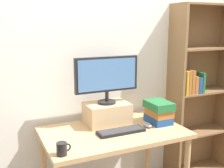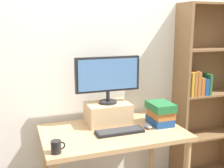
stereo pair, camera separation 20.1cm
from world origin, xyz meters
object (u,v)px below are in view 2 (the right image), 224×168
(computer_mouse, at_px, (148,126))
(book_stack, at_px, (160,113))
(riser_box, at_px, (108,113))
(computer_monitor, at_px, (108,76))
(keyboard, at_px, (120,131))
(coffee_mug, at_px, (56,147))
(desk, at_px, (113,141))
(bookshelf_unit, at_px, (206,92))

(computer_mouse, xyz_separation_m, book_stack, (0.15, 0.05, 0.09))
(riser_box, height_order, computer_monitor, computer_monitor)
(riser_box, xyz_separation_m, computer_monitor, (0.00, -0.00, 0.34))
(computer_monitor, bearing_deg, keyboard, -86.47)
(computer_monitor, xyz_separation_m, coffee_mug, (-0.53, -0.45, -0.39))
(desk, height_order, keyboard, keyboard)
(keyboard, bearing_deg, desk, 116.68)
(computer_monitor, xyz_separation_m, computer_mouse, (0.28, -0.23, -0.41))
(desk, distance_m, book_stack, 0.49)
(computer_mouse, bearing_deg, keyboard, -175.76)
(computer_mouse, height_order, coffee_mug, coffee_mug)
(computer_monitor, height_order, book_stack, computer_monitor)
(coffee_mug, bearing_deg, computer_mouse, 14.97)
(bookshelf_unit, distance_m, book_stack, 0.76)
(desk, bearing_deg, bookshelf_unit, 14.15)
(bookshelf_unit, xyz_separation_m, computer_mouse, (-0.85, -0.34, -0.15))
(desk, relative_size, computer_monitor, 2.03)
(keyboard, xyz_separation_m, book_stack, (0.42, 0.07, 0.09))
(computer_mouse, height_order, book_stack, book_stack)
(riser_box, relative_size, keyboard, 0.96)
(book_stack, height_order, coffee_mug, book_stack)
(desk, xyz_separation_m, riser_box, (0.02, 0.18, 0.19))
(computer_monitor, distance_m, computer_mouse, 0.55)
(book_stack, bearing_deg, desk, -179.65)
(desk, bearing_deg, riser_box, 83.74)
(bookshelf_unit, bearing_deg, riser_box, -174.56)
(riser_box, distance_m, keyboard, 0.27)
(book_stack, bearing_deg, keyboard, -169.94)
(desk, height_order, computer_monitor, computer_monitor)
(keyboard, distance_m, book_stack, 0.43)
(desk, relative_size, coffee_mug, 11.56)
(keyboard, xyz_separation_m, coffee_mug, (-0.55, -0.20, 0.03))
(keyboard, bearing_deg, riser_box, 93.51)
(computer_mouse, xyz_separation_m, coffee_mug, (-0.81, -0.22, 0.03))
(computer_monitor, relative_size, coffee_mug, 5.70)
(desk, xyz_separation_m, computer_monitor, (0.02, 0.18, 0.52))
(book_stack, xyz_separation_m, coffee_mug, (-0.96, -0.27, -0.06))
(riser_box, xyz_separation_m, coffee_mug, (-0.53, -0.45, -0.05))
(keyboard, relative_size, book_stack, 1.56)
(desk, height_order, book_stack, book_stack)
(coffee_mug, bearing_deg, book_stack, 15.76)
(keyboard, bearing_deg, computer_monitor, 93.53)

